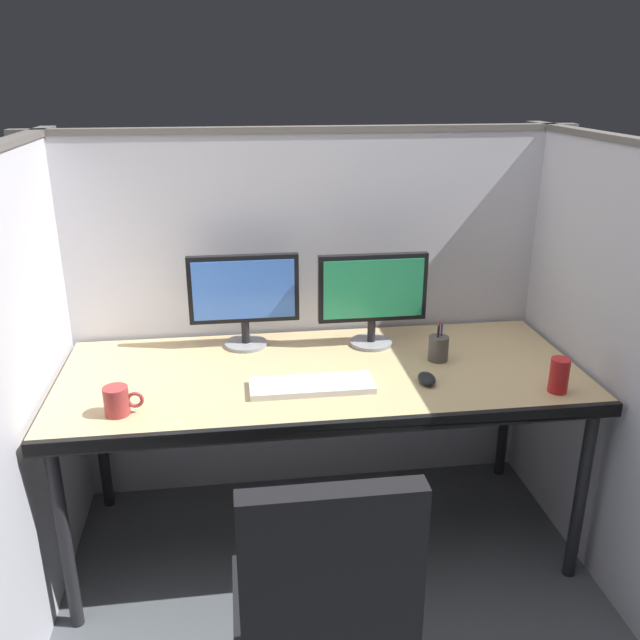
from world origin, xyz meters
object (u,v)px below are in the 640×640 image
object	(u,v)px
keyboard_main	(312,386)
coffee_mug	(118,401)
soda_can	(559,375)
desk	(322,384)
computer_mouse	(427,379)
monitor_left	(244,295)
pen_cup	(438,348)
monitor_right	(373,293)

from	to	relation	value
keyboard_main	coffee_mug	xyz separation A→B (m)	(-0.64, -0.10, 0.04)
keyboard_main	soda_can	distance (m)	0.85
coffee_mug	soda_can	bearing A→B (deg)	-1.43
desk	computer_mouse	bearing A→B (deg)	-21.86
monitor_left	soda_can	world-z (taller)	monitor_left
computer_mouse	keyboard_main	bearing A→B (deg)	178.30
monitor_left	soda_can	distance (m)	1.20
coffee_mug	pen_cup	distance (m)	1.18
monitor_left	coffee_mug	distance (m)	0.69
computer_mouse	coffee_mug	size ratio (longest dim) A/B	0.76
monitor_right	pen_cup	bearing A→B (deg)	-40.34
keyboard_main	soda_can	bearing A→B (deg)	-9.33
desk	pen_cup	bearing A→B (deg)	6.07
desk	pen_cup	distance (m)	0.46
soda_can	pen_cup	bearing A→B (deg)	136.16
desk	pen_cup	size ratio (longest dim) A/B	12.27
monitor_left	keyboard_main	world-z (taller)	monitor_left
desk	monitor_left	bearing A→B (deg)	132.93
keyboard_main	monitor_right	bearing A→B (deg)	51.74
monitor_left	pen_cup	xyz separation A→B (m)	(0.72, -0.24, -0.17)
keyboard_main	computer_mouse	bearing A→B (deg)	-1.70
desk	computer_mouse	distance (m)	0.39
desk	coffee_mug	world-z (taller)	coffee_mug
monitor_left	coffee_mug	world-z (taller)	monitor_left
monitor_right	keyboard_main	world-z (taller)	monitor_right
pen_cup	monitor_left	bearing A→B (deg)	161.49
monitor_right	computer_mouse	bearing A→B (deg)	-72.19
pen_cup	keyboard_main	bearing A→B (deg)	-160.71
soda_can	monitor_right	bearing A→B (deg)	137.52
monitor_right	pen_cup	world-z (taller)	monitor_right
desk	keyboard_main	bearing A→B (deg)	-113.11
keyboard_main	pen_cup	world-z (taller)	pen_cup
desk	monitor_right	xyz separation A→B (m)	(0.23, 0.23, 0.27)
desk	keyboard_main	distance (m)	0.15
desk	monitor_left	xyz separation A→B (m)	(-0.27, 0.29, 0.27)
keyboard_main	soda_can	size ratio (longest dim) A/B	3.52
desk	coffee_mug	distance (m)	0.74
pen_cup	monitor_right	bearing A→B (deg)	139.66
soda_can	coffee_mug	bearing A→B (deg)	178.57
computer_mouse	pen_cup	bearing A→B (deg)	62.43
desk	keyboard_main	size ratio (longest dim) A/B	4.42
monitor_left	pen_cup	distance (m)	0.78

